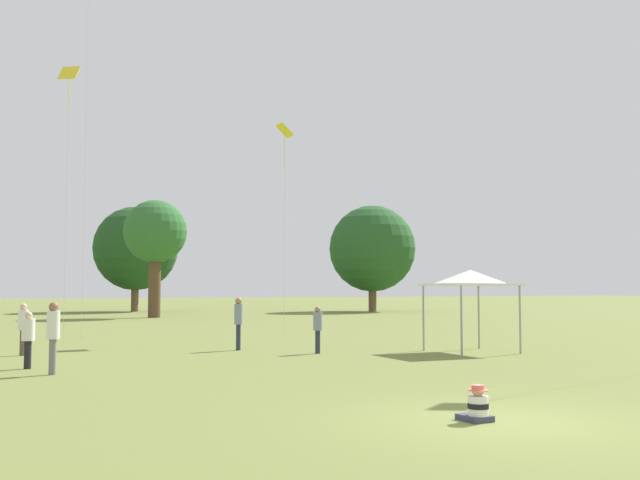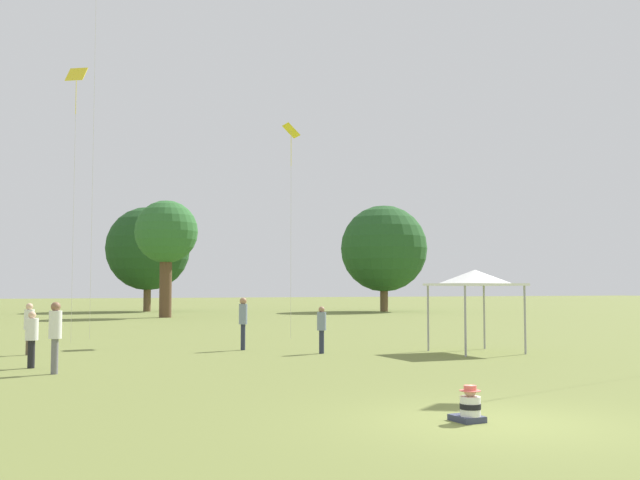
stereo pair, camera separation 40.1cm
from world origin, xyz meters
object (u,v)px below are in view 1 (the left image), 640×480
Objects in this scene: seated_toddler at (477,406)px; person_standing_4 at (28,335)px; person_standing_1 at (318,325)px; kite_2 at (285,139)px; person_standing_0 at (238,318)px; kite_0 at (69,86)px; canopy_tent at (470,278)px; person_standing_2 at (53,330)px; distant_tree_2 at (155,233)px; distant_tree_3 at (136,249)px; person_standing_3 at (23,324)px; distant_tree_1 at (372,249)px.

person_standing_4 reaches higher than seated_toddler.
person_standing_1 is 10.79m from kite_2.
person_standing_0 is 3.10m from person_standing_1.
kite_0 is (-7.37, 8.36, 9.41)m from person_standing_1.
kite_2 reaches higher than person_standing_0.
person_standing_2 is at bearing -174.86° from canopy_tent.
distant_tree_3 is at bearing 85.58° from distant_tree_2.
distant_tree_3 reaches higher than person_standing_2.
kite_2 is 0.97× the size of distant_tree_3.
kite_2 is (10.67, 4.17, 7.68)m from person_standing_3.
person_standing_4 is at bearing -91.06° from person_standing_3.
person_standing_1 is 0.16× the size of distant_tree_1.
distant_tree_3 reaches higher than kite_2.
canopy_tent is at bearing -19.68° from person_standing_3.
kite_2 is at bearing -123.63° from distant_tree_1.
kite_0 is at bearing -109.26° from distant_tree_2.
distant_tree_3 reaches higher than person_standing_4.
distant_tree_1 is at bearing 122.45° from kite_0.
person_standing_0 is 0.19× the size of distant_tree_1.
person_standing_1 is 0.17× the size of kite_2.
seated_toddler is 12.98m from person_standing_1.
person_standing_0 reaches higher than person_standing_3.
person_standing_0 is 1.18× the size of person_standing_1.
kite_2 is at bearing -90.69° from distant_tree_3.
person_standing_0 is 0.20× the size of kite_2.
seated_toddler is 0.07× the size of kite_2.
kite_2 is at bearing 110.52° from canopy_tent.
canopy_tent is (7.01, -3.99, 1.37)m from person_standing_0.
distant_tree_2 is (10.04, 33.34, 5.27)m from person_standing_4.
canopy_tent is 0.30× the size of kite_2.
person_standing_0 is (0.64, 15.02, 0.89)m from seated_toddler.
person_standing_3 is at bearing -104.32° from distant_tree_3.
distant_tree_3 is at bearing 82.02° from seated_toddler.
canopy_tent is at bearing -86.59° from distant_tree_3.
seated_toddler is 45.41m from distant_tree_2.
distant_tree_1 is at bearing 37.24° from person_standing_2.
distant_tree_1 is 1.02× the size of distant_tree_3.
distant_tree_1 is (24.96, 51.11, 5.56)m from seated_toddler.
kite_0 is (1.70, 5.20, 9.34)m from person_standing_3.
distant_tree_1 is (30.87, 41.30, 4.69)m from person_standing_2.
person_standing_0 is 7.87m from person_standing_4.
distant_tree_2 is at bearing 96.77° from canopy_tent.
kite_2 is (4.28, 20.02, 8.45)m from seated_toddler.
person_standing_1 is at bearing -91.70° from distant_tree_2.
person_standing_3 is 45.33m from distant_tree_3.
seated_toddler is at bearing -94.61° from distant_tree_2.
person_standing_2 is at bearing -86.12° from person_standing_3.
person_standing_3 is 1.09× the size of person_standing_4.
seated_toddler is at bearing 57.97° from person_standing_4.
distant_tree_3 is (-2.89, 48.50, 3.28)m from canopy_tent.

